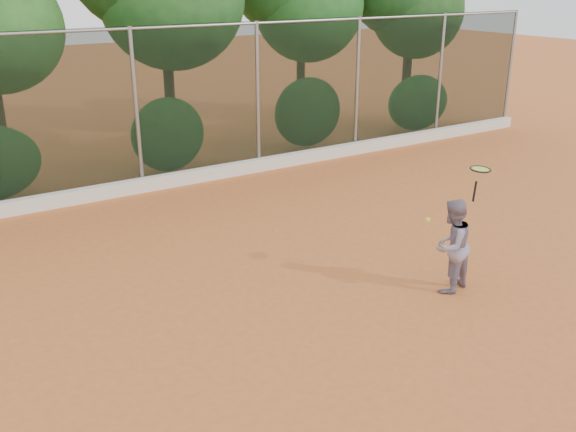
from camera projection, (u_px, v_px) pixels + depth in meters
ground at (327, 323)px, 8.80m from camera, size 80.00×80.00×0.00m
concrete_curb at (145, 185)px, 14.12m from camera, size 24.00×0.20×0.30m
tennis_player at (451, 246)px, 9.48m from camera, size 0.81×0.70×1.44m
chainlink_fence at (136, 106)px, 13.66m from camera, size 24.09×0.09×3.50m
tennis_racket at (480, 172)px, 9.20m from camera, size 0.39×0.39×0.53m
tennis_ball_in_flight at (428, 220)px, 8.78m from camera, size 0.07×0.07×0.07m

